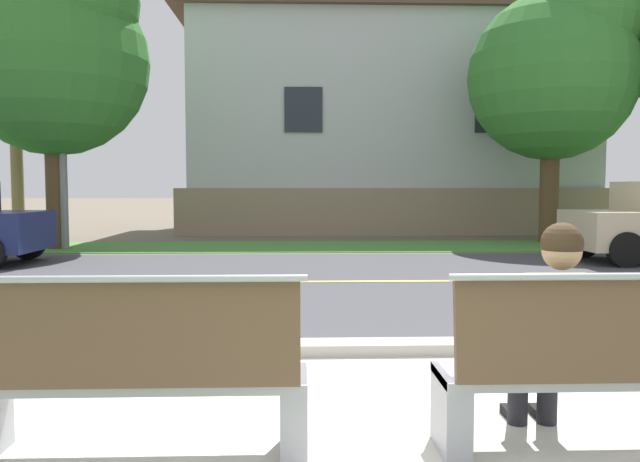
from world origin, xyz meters
TOP-DOWN VIEW (x-y plane):
  - ground_plane at (0.00, 8.00)m, footprint 140.00×140.00m
  - sidewalk_pavement at (0.00, 0.40)m, footprint 44.00×3.60m
  - curb_edge at (0.00, 2.35)m, footprint 44.00×0.30m
  - street_asphalt at (0.00, 6.50)m, footprint 52.00×8.00m
  - road_centre_line at (0.00, 6.50)m, footprint 48.00×0.14m
  - far_verge_grass at (0.00, 12.14)m, footprint 48.00×2.80m
  - bench_left at (-1.24, 0.23)m, footprint 1.78×0.48m
  - bench_right at (1.24, 0.23)m, footprint 1.78×0.48m
  - seated_person_olive at (1.01, 0.40)m, footprint 0.52×0.68m
  - streetlamp at (-5.76, 11.95)m, footprint 0.24×2.10m
  - shade_tree_far_left at (-5.84, 11.83)m, footprint 4.30×4.30m
  - shade_tree_left at (6.23, 13.15)m, footprint 4.24×4.24m
  - garden_wall at (2.52, 15.62)m, footprint 13.00×0.36m
  - house_across_street at (2.55, 18.82)m, footprint 13.36×6.91m

SIDE VIEW (x-z plane):
  - ground_plane at x=0.00m, z-range 0.00..0.00m
  - street_asphalt at x=0.00m, z-range 0.00..0.01m
  - sidewalk_pavement at x=0.00m, z-range 0.00..0.01m
  - far_verge_grass at x=0.00m, z-range 0.00..0.02m
  - road_centre_line at x=0.00m, z-range 0.01..0.01m
  - curb_edge at x=0.00m, z-range 0.00..0.11m
  - bench_left at x=-1.24m, z-range -0.05..0.96m
  - bench_right at x=1.24m, z-range -0.05..0.96m
  - seated_person_olive at x=1.01m, z-range 0.05..1.30m
  - garden_wall at x=2.52m, z-range 0.00..1.40m
  - house_across_street at x=2.55m, z-range 0.05..7.31m
  - streetlamp at x=-5.76m, z-range 0.50..7.20m
  - shade_tree_left at x=6.23m, z-range 1.05..8.04m
  - shade_tree_far_left at x=-5.84m, z-range 1.06..8.17m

